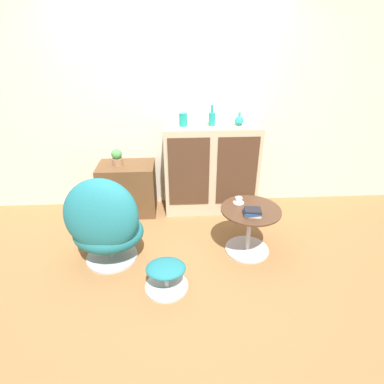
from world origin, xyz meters
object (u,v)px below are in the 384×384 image
(ottoman, at_px, (166,273))
(vase_leftmost, at_px, (183,120))
(tv_console, at_px, (128,189))
(sideboard, at_px, (211,169))
(teacup, at_px, (239,201))
(egg_chair, at_px, (105,225))
(vase_inner_right, at_px, (239,120))
(coffee_table, at_px, (249,226))
(potted_plant, at_px, (117,157))
(vase_inner_left, at_px, (212,119))
(book_stack, at_px, (253,212))

(ottoman, bearing_deg, vase_leftmost, 81.41)
(vase_leftmost, bearing_deg, tv_console, -178.29)
(sideboard, relative_size, teacup, 10.14)
(egg_chair, bearing_deg, teacup, 9.93)
(teacup, bearing_deg, vase_inner_right, 81.41)
(coffee_table, bearing_deg, potted_plant, 147.66)
(ottoman, relative_size, coffee_table, 0.65)
(ottoman, height_order, vase_inner_left, vase_inner_left)
(vase_inner_left, height_order, teacup, vase_inner_left)
(ottoman, distance_m, potted_plant, 1.59)
(tv_console, relative_size, potted_plant, 3.36)
(ottoman, distance_m, coffee_table, 0.97)
(vase_leftmost, xyz_separation_m, vase_inner_right, (0.64, -0.00, -0.02))
(coffee_table, bearing_deg, egg_chair, -176.01)
(egg_chair, height_order, book_stack, egg_chair)
(egg_chair, relative_size, vase_inner_left, 3.97)
(tv_console, xyz_separation_m, vase_leftmost, (0.70, 0.02, 0.84))
(egg_chair, height_order, ottoman, egg_chair)
(ottoman, distance_m, vase_leftmost, 1.72)
(ottoman, height_order, vase_inner_right, vase_inner_right)
(vase_inner_right, xyz_separation_m, potted_plant, (-1.43, -0.02, -0.41))
(sideboard, xyz_separation_m, potted_plant, (-1.12, -0.02, 0.19))
(ottoman, xyz_separation_m, vase_leftmost, (0.21, 1.39, 0.99))
(vase_inner_right, height_order, potted_plant, vase_inner_right)
(sideboard, distance_m, teacup, 0.80)
(tv_console, height_order, book_stack, tv_console)
(vase_leftmost, distance_m, book_stack, 1.35)
(coffee_table, bearing_deg, book_stack, -97.95)
(coffee_table, bearing_deg, vase_inner_right, 88.66)
(tv_console, distance_m, potted_plant, 0.42)
(coffee_table, height_order, potted_plant, potted_plant)
(sideboard, height_order, teacup, sideboard)
(tv_console, relative_size, vase_leftmost, 4.51)
(vase_leftmost, height_order, vase_inner_left, vase_inner_left)
(vase_leftmost, height_order, potted_plant, vase_leftmost)
(vase_inner_left, relative_size, teacup, 2.12)
(coffee_table, distance_m, vase_inner_left, 1.29)
(sideboard, relative_size, book_stack, 6.67)
(vase_inner_left, xyz_separation_m, vase_inner_right, (0.31, -0.00, -0.03))
(coffee_table, height_order, vase_leftmost, vase_leftmost)
(sideboard, relative_size, tv_console, 1.69)
(ottoman, relative_size, vase_inner_left, 1.63)
(tv_console, height_order, vase_leftmost, vase_leftmost)
(book_stack, bearing_deg, ottoman, -155.95)
(tv_console, xyz_separation_m, vase_inner_left, (1.02, 0.02, 0.85))
(sideboard, bearing_deg, ottoman, -111.33)
(egg_chair, relative_size, potted_plant, 4.70)
(tv_console, bearing_deg, teacup, -31.98)
(coffee_table, relative_size, vase_inner_left, 2.50)
(vase_inner_left, bearing_deg, tv_console, -178.83)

